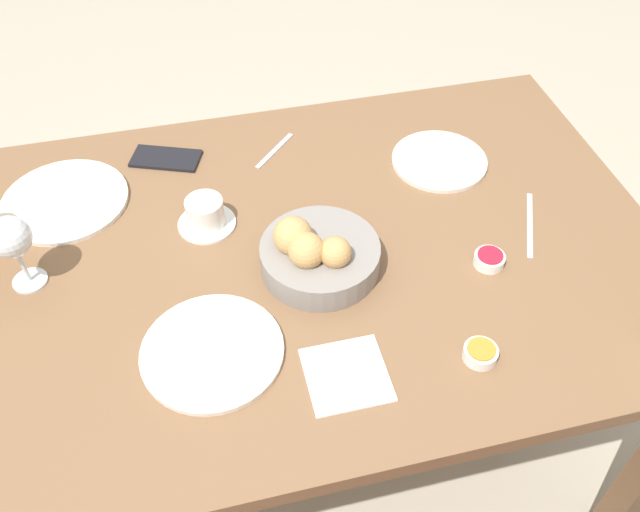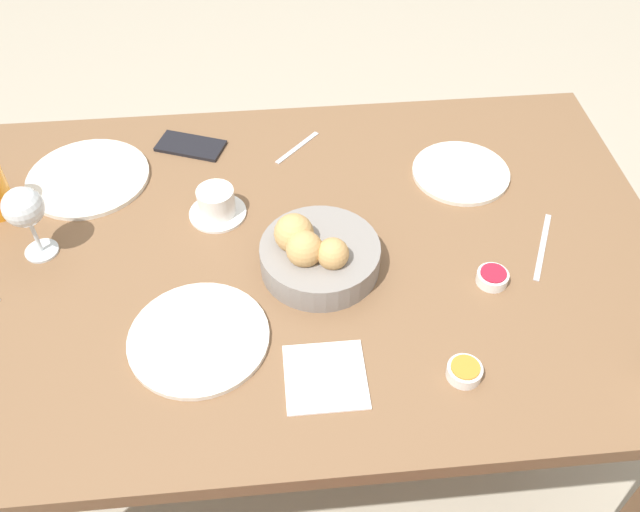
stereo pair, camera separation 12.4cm
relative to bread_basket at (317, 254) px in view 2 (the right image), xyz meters
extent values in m
plane|color=#A89E89|center=(0.06, -0.05, -0.80)|extent=(10.00, 10.00, 0.00)
cube|color=brown|center=(0.06, -0.05, -0.06)|extent=(1.50, 0.95, 0.03)
cube|color=brown|center=(-0.64, -0.48, -0.44)|extent=(0.06, 0.06, 0.73)
cube|color=brown|center=(0.76, -0.48, -0.44)|extent=(0.06, 0.06, 0.73)
cylinder|color=gray|center=(-0.01, 0.00, -0.01)|extent=(0.23, 0.23, 0.05)
sphere|color=tan|center=(0.04, -0.02, 0.04)|extent=(0.07, 0.07, 0.07)
sphere|color=tan|center=(0.02, 0.02, 0.04)|extent=(0.07, 0.07, 0.07)
sphere|color=tan|center=(-0.03, 0.03, 0.03)|extent=(0.06, 0.06, 0.06)
cylinder|color=silver|center=(-0.34, -0.24, -0.03)|extent=(0.21, 0.21, 0.01)
cylinder|color=silver|center=(0.47, -0.30, -0.03)|extent=(0.26, 0.26, 0.01)
cylinder|color=silver|center=(0.22, 0.15, -0.03)|extent=(0.25, 0.25, 0.01)
cylinder|color=silver|center=(0.53, -0.09, -0.04)|extent=(0.06, 0.06, 0.00)
cylinder|color=silver|center=(0.53, -0.09, 0.00)|extent=(0.01, 0.01, 0.07)
sphere|color=silver|center=(0.53, -0.09, 0.08)|extent=(0.08, 0.08, 0.08)
cylinder|color=white|center=(0.19, -0.17, -0.04)|extent=(0.12, 0.12, 0.01)
cylinder|color=white|center=(0.19, -0.17, 0.00)|extent=(0.08, 0.08, 0.06)
cylinder|color=white|center=(-0.32, 0.07, -0.03)|extent=(0.06, 0.06, 0.02)
cylinder|color=#A3192D|center=(-0.32, 0.07, -0.02)|extent=(0.05, 0.05, 0.00)
cylinder|color=white|center=(-0.22, 0.26, -0.03)|extent=(0.06, 0.06, 0.02)
cylinder|color=#C67F28|center=(-0.22, 0.26, -0.02)|extent=(0.05, 0.05, 0.00)
cube|color=#B7B7BC|center=(-0.45, -0.01, -0.04)|extent=(0.09, 0.18, 0.00)
cube|color=#B7B7BC|center=(0.01, -0.37, -0.04)|extent=(0.11, 0.11, 0.00)
cube|color=white|center=(0.01, 0.25, -0.04)|extent=(0.14, 0.14, 0.00)
cube|color=black|center=(0.25, -0.40, -0.04)|extent=(0.17, 0.12, 0.01)
camera|label=1|loc=(0.20, 0.84, 0.92)|focal=38.00mm
camera|label=2|loc=(0.08, 0.86, 0.92)|focal=38.00mm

